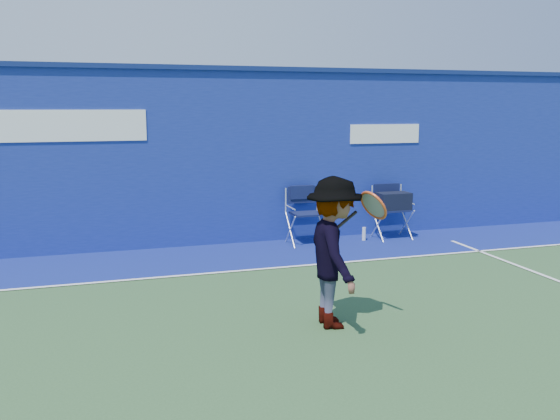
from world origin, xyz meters
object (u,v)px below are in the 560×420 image
object	(u,v)px
directors_chair_left	(306,225)
tennis_player	(334,252)
water_bottle	(364,234)
directors_chair_right	(392,216)

from	to	relation	value
directors_chair_left	tennis_player	xyz separation A→B (m)	(-1.03, -3.83, 0.50)
directors_chair_left	water_bottle	bearing A→B (deg)	-4.28
directors_chair_left	tennis_player	distance (m)	4.00
directors_chair_left	tennis_player	bearing A→B (deg)	-105.11
directors_chair_right	directors_chair_left	bearing A→B (deg)	178.06
directors_chair_left	directors_chair_right	world-z (taller)	directors_chair_left
directors_chair_left	water_bottle	xyz separation A→B (m)	(1.09, -0.08, -0.21)
water_bottle	directors_chair_right	bearing A→B (deg)	2.52
water_bottle	tennis_player	distance (m)	4.37
directors_chair_right	tennis_player	world-z (taller)	tennis_player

